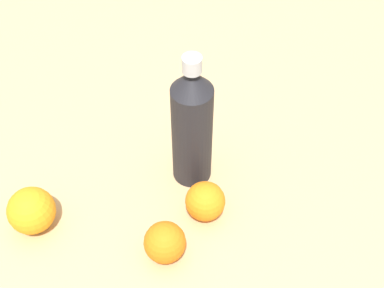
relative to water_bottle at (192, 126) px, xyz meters
The scene contains 5 objects.
ground_plane 0.14m from the water_bottle, 45.17° to the left, with size 2.40×2.40×0.00m, color tan.
water_bottle is the anchor object (origin of this frame).
orange_0 0.30m from the water_bottle, 47.24° to the left, with size 0.08×0.08×0.08m, color orange.
orange_1 0.13m from the water_bottle, 128.55° to the left, with size 0.07×0.07×0.07m, color orange.
orange_2 0.20m from the water_bottle, 100.05° to the left, with size 0.07×0.07×0.07m, color orange.
Camera 1 is at (-0.29, 0.51, 0.77)m, focal length 49.08 mm.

